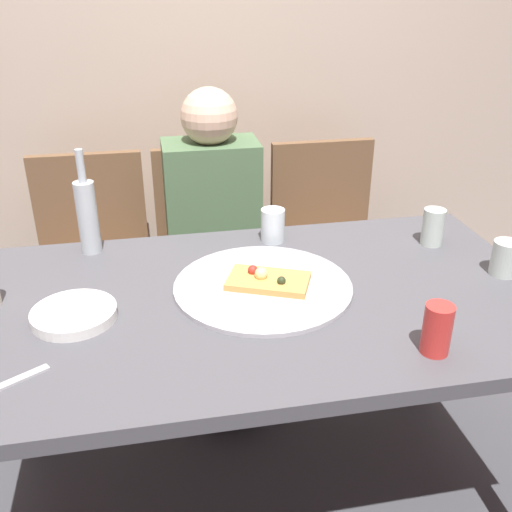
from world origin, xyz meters
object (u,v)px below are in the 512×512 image
(dining_table, at_px, (258,321))
(wine_glass, at_px, (273,225))
(plate_stack, at_px, (74,314))
(chair_left, at_px, (94,256))
(guest_in_sweater, at_px, (216,233))
(soda_can, at_px, (437,329))
(short_glass, at_px, (505,258))
(chair_middle, at_px, (212,246))
(chair_right, at_px, (327,237))
(tumbler_far, at_px, (433,227))
(pizza_tray, at_px, (263,286))
(wine_bottle, at_px, (87,215))
(pizza_slice_last, at_px, (267,280))

(dining_table, xyz_separation_m, wine_glass, (0.11, 0.34, 0.13))
(plate_stack, relative_size, chair_left, 0.24)
(guest_in_sweater, bearing_deg, soda_can, 110.20)
(short_glass, height_order, soda_can, soda_can)
(soda_can, relative_size, guest_in_sweater, 0.10)
(dining_table, distance_m, short_glass, 0.73)
(dining_table, relative_size, wine_glass, 14.78)
(wine_glass, xyz_separation_m, chair_middle, (-0.14, 0.50, -0.30))
(chair_middle, height_order, guest_in_sweater, guest_in_sweater)
(wine_glass, xyz_separation_m, chair_right, (0.35, 0.50, -0.30))
(plate_stack, relative_size, guest_in_sweater, 0.18)
(short_glass, bearing_deg, tumbler_far, 115.65)
(dining_table, distance_m, soda_can, 0.49)
(pizza_tray, distance_m, wine_bottle, 0.59)
(soda_can, relative_size, chair_right, 0.14)
(dining_table, height_order, wine_bottle, wine_bottle)
(wine_bottle, bearing_deg, pizza_slice_last, -33.92)
(chair_right, bearing_deg, pizza_tray, 60.96)
(soda_can, height_order, chair_left, chair_left)
(tumbler_far, bearing_deg, pizza_tray, -162.93)
(dining_table, height_order, soda_can, soda_can)
(pizza_slice_last, height_order, guest_in_sweater, guest_in_sweater)
(dining_table, xyz_separation_m, chair_middle, (-0.03, 0.85, -0.16))
(guest_in_sweater, bearing_deg, chair_middle, -90.00)
(tumbler_far, relative_size, short_glass, 1.17)
(chair_left, distance_m, chair_middle, 0.48)
(pizza_tray, bearing_deg, pizza_slice_last, 3.67)
(pizza_slice_last, relative_size, chair_right, 0.28)
(chair_left, height_order, guest_in_sweater, guest_in_sweater)
(dining_table, height_order, wine_glass, wine_glass)
(plate_stack, bearing_deg, dining_table, 2.93)
(tumbler_far, bearing_deg, short_glass, -64.35)
(soda_can, bearing_deg, chair_right, 84.07)
(pizza_slice_last, bearing_deg, soda_can, -49.43)
(pizza_slice_last, bearing_deg, chair_middle, 94.38)
(pizza_slice_last, bearing_deg, chair_right, 61.63)
(pizza_slice_last, xyz_separation_m, chair_left, (-0.54, 0.80, -0.27))
(soda_can, bearing_deg, chair_middle, 107.76)
(chair_left, distance_m, chair_right, 0.97)
(dining_table, bearing_deg, plate_stack, -177.07)
(dining_table, bearing_deg, short_glass, -0.69)
(wine_bottle, relative_size, guest_in_sweater, 0.28)
(soda_can, distance_m, chair_middle, 1.27)
(tumbler_far, relative_size, chair_right, 0.13)
(pizza_tray, bearing_deg, tumbler_far, 17.07)
(dining_table, distance_m, tumbler_far, 0.66)
(dining_table, relative_size, chair_right, 1.76)
(chair_left, xyz_separation_m, guest_in_sweater, (0.48, -0.15, 0.13))
(dining_table, xyz_separation_m, pizza_tray, (0.02, 0.04, 0.08))
(short_glass, height_order, chair_left, chair_left)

